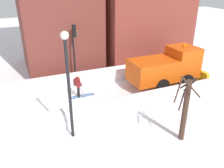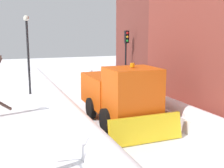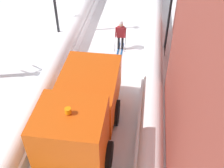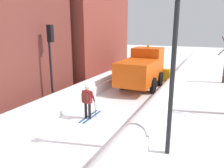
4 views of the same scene
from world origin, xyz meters
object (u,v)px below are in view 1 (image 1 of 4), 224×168
object	(u,v)px
plow_truck	(167,67)
skier	(78,84)
street_lamp	(68,75)
bare_tree_near	(185,109)
traffic_light_pole	(75,43)

from	to	relation	value
plow_truck	skier	world-z (taller)	plow_truck
plow_truck	street_lamp	bearing A→B (deg)	-67.31
plow_truck	bare_tree_near	world-z (taller)	bare_tree_near
plow_truck	street_lamp	world-z (taller)	street_lamp
street_lamp	skier	bearing A→B (deg)	160.31
traffic_light_pole	street_lamp	xyz separation A→B (m)	(6.75, -2.10, 0.33)
skier	bare_tree_near	bearing A→B (deg)	28.65
street_lamp	traffic_light_pole	bearing A→B (deg)	162.73
plow_truck	bare_tree_near	xyz separation A→B (m)	(5.99, -3.26, 0.35)
bare_tree_near	traffic_light_pole	bearing A→B (deg)	-161.59
skier	bare_tree_near	xyz separation A→B (m)	(6.69, 3.66, 0.83)
skier	street_lamp	xyz separation A→B (m)	(4.22, -1.51, 2.53)
street_lamp	bare_tree_near	distance (m)	5.97
skier	street_lamp	world-z (taller)	street_lamp
plow_truck	skier	distance (m)	6.97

